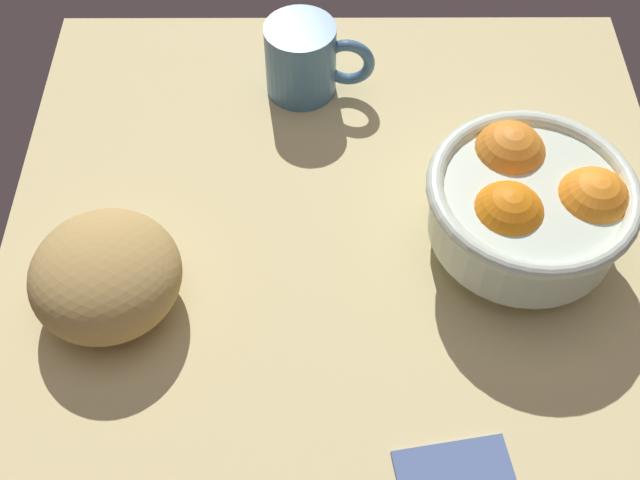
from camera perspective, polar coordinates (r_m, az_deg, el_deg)
name	(u,v)px	position (r cm, az deg, el deg)	size (l,w,h in cm)	color
ground_plane	(344,326)	(74.70, 1.68, -5.95)	(82.09, 64.66, 3.00)	#CDBD81
fruit_bowl	(529,204)	(75.50, 14.30, 2.45)	(18.68, 18.68, 10.28)	silver
bread_loaf	(106,275)	(73.25, -14.63, -2.38)	(13.32, 13.18, 8.11)	tan
mug	(304,59)	(88.95, -1.09, 12.40)	(7.53, 11.66, 8.27)	teal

